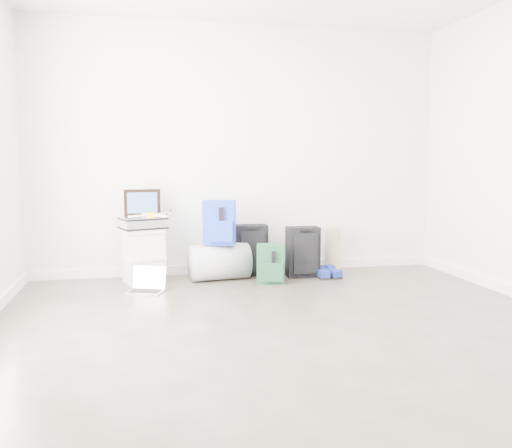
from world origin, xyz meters
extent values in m
plane|color=#352F26|center=(0.00, 0.00, 0.00)|extent=(5.00, 5.00, 0.00)
cube|color=silver|center=(0.00, 2.50, 1.35)|extent=(4.50, 0.02, 2.70)
cube|color=white|center=(0.00, 2.49, 0.05)|extent=(4.50, 0.02, 0.10)
cube|color=silver|center=(-1.06, 2.17, 0.12)|extent=(0.44, 0.39, 0.24)
cube|color=silver|center=(-1.06, 2.17, 0.26)|extent=(0.46, 0.41, 0.04)
cube|color=silver|center=(-1.06, 2.17, 0.39)|extent=(0.44, 0.39, 0.24)
cube|color=silver|center=(-1.06, 2.17, 0.53)|extent=(0.46, 0.41, 0.04)
cube|color=#B2B2B7|center=(-1.06, 2.17, 0.61)|extent=(0.50, 0.43, 0.12)
cube|color=black|center=(-1.06, 2.27, 0.81)|extent=(0.37, 0.06, 0.28)
cube|color=#255A96|center=(-1.06, 2.25, 0.81)|extent=(0.30, 0.04, 0.21)
cube|color=gold|center=(-0.98, 2.15, 0.70)|extent=(0.11, 0.11, 0.05)
cube|color=white|center=(-0.87, 2.23, 0.70)|extent=(0.23, 0.17, 0.02)
cube|color=white|center=(-1.06, 2.26, 0.70)|extent=(0.17, 0.23, 0.02)
cube|color=white|center=(-1.08, 2.07, 0.70)|extent=(0.23, 0.17, 0.02)
cube|color=white|center=(-0.90, 2.04, 0.70)|extent=(0.17, 0.23, 0.02)
cylinder|color=gray|center=(-0.28, 2.14, 0.19)|extent=(0.65, 0.45, 0.38)
cube|color=#1A39AA|center=(-0.28, 2.12, 0.60)|extent=(0.36, 0.27, 0.46)
cube|color=#1A39AA|center=(-0.28, 2.01, 0.53)|extent=(0.25, 0.12, 0.22)
cube|color=black|center=(0.09, 2.32, 0.27)|extent=(0.36, 0.22, 0.55)
cube|color=black|center=(0.09, 2.20, 0.27)|extent=(0.27, 0.04, 0.44)
cube|color=black|center=(0.09, 2.21, 0.53)|extent=(0.11, 0.03, 0.02)
cube|color=#163E26|center=(0.21, 1.88, 0.20)|extent=(0.31, 0.23, 0.40)
cube|color=#163E26|center=(0.21, 1.79, 0.13)|extent=(0.22, 0.10, 0.19)
cube|color=black|center=(0.61, 2.11, 0.27)|extent=(0.35, 0.20, 0.54)
cube|color=black|center=(0.61, 2.00, 0.27)|extent=(0.26, 0.03, 0.43)
cube|color=black|center=(0.61, 2.01, 0.52)|extent=(0.12, 0.03, 0.02)
cube|color=black|center=(0.79, 2.01, 0.01)|extent=(0.12, 0.27, 0.02)
cube|color=#1C34A8|center=(0.79, 2.01, 0.06)|extent=(0.11, 0.26, 0.06)
cube|color=black|center=(0.91, 2.01, 0.01)|extent=(0.16, 0.28, 0.02)
cube|color=#1C34A8|center=(0.91, 2.01, 0.06)|extent=(0.15, 0.27, 0.06)
cylinder|color=tan|center=(1.03, 2.35, 0.25)|extent=(0.16, 0.16, 0.50)
cube|color=silver|center=(-1.05, 1.72, 0.01)|extent=(0.39, 0.33, 0.02)
cube|color=black|center=(-1.05, 1.72, 0.02)|extent=(0.32, 0.25, 0.00)
cube|color=black|center=(-1.01, 1.82, 0.12)|extent=(0.31, 0.13, 0.22)
camera|label=1|loc=(-1.05, -3.38, 1.23)|focal=38.00mm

